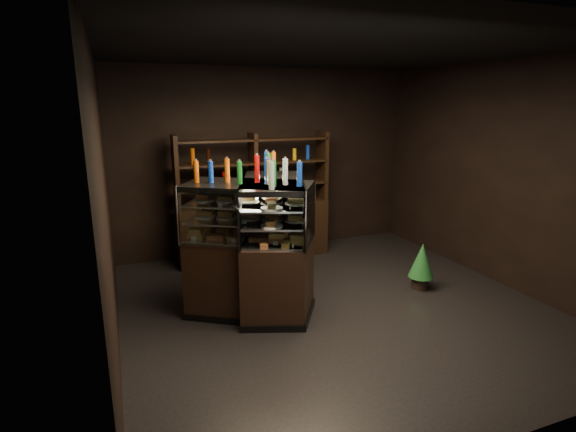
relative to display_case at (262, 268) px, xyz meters
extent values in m
plane|color=black|center=(0.84, -0.28, -0.53)|extent=(5.00, 5.00, 0.00)
cube|color=black|center=(0.84, 2.22, 0.97)|extent=(5.00, 0.02, 3.00)
cube|color=black|center=(0.84, -2.78, 0.97)|extent=(5.00, 0.02, 3.00)
cube|color=black|center=(3.34, -0.28, 0.97)|extent=(0.02, 5.00, 3.00)
cube|color=black|center=(-1.66, -0.28, 0.97)|extent=(0.02, 5.00, 3.00)
cube|color=black|center=(0.84, -0.28, 2.47)|extent=(5.00, 5.00, 0.02)
cube|color=black|center=(0.16, 0.06, -0.06)|extent=(1.14, 1.57, 0.92)
cube|color=black|center=(0.16, 0.06, -0.49)|extent=(1.18, 1.61, 0.08)
cube|color=black|center=(0.16, 0.06, 1.02)|extent=(1.14, 1.57, 0.06)
cube|color=silver|center=(0.16, 0.06, 0.41)|extent=(1.07, 1.49, 0.02)
cube|color=silver|center=(0.16, 0.06, 0.62)|extent=(1.07, 1.49, 0.02)
cube|color=silver|center=(0.16, 0.06, 0.82)|extent=(1.07, 1.49, 0.02)
cube|color=white|center=(0.50, -0.07, 0.72)|extent=(0.49, 1.33, 0.65)
cylinder|color=silver|center=(0.73, 0.60, 0.72)|extent=(0.03, 0.03, 0.67)
cylinder|color=silver|center=(0.25, -0.73, 0.72)|extent=(0.03, 0.03, 0.67)
cube|color=black|center=(-0.16, -0.05, -0.06)|extent=(1.57, 1.35, 0.92)
cube|color=black|center=(-0.16, -0.05, -0.49)|extent=(1.62, 1.39, 0.08)
cube|color=black|center=(-0.16, -0.05, 1.02)|extent=(1.57, 1.35, 0.06)
cube|color=silver|center=(-0.16, -0.05, 0.41)|extent=(1.49, 1.27, 0.02)
cube|color=silver|center=(-0.16, -0.05, 0.62)|extent=(1.49, 1.27, 0.02)
cube|color=silver|center=(-0.16, -0.05, 0.82)|extent=(1.49, 1.27, 0.02)
cube|color=white|center=(-0.35, -0.36, 0.72)|extent=(1.20, 0.76, 0.65)
cylinder|color=silver|center=(0.25, -0.73, 0.72)|extent=(0.03, 0.03, 0.67)
cylinder|color=silver|center=(-0.94, 0.03, 0.72)|extent=(0.03, 0.03, 0.67)
cube|color=#CF834A|center=(-0.01, -0.51, 0.45)|extent=(0.15, 0.20, 0.06)
cube|color=#CF834A|center=(0.07, -0.29, 0.45)|extent=(0.15, 0.20, 0.06)
cube|color=#CF834A|center=(0.15, -0.07, 0.45)|extent=(0.15, 0.20, 0.06)
cube|color=#CF834A|center=(0.23, 0.16, 0.45)|extent=(0.15, 0.20, 0.06)
cube|color=#CF834A|center=(0.31, 0.38, 0.45)|extent=(0.15, 0.20, 0.06)
cube|color=#CF834A|center=(0.39, 0.60, 0.45)|extent=(0.15, 0.20, 0.06)
cylinder|color=white|center=(-0.02, -0.45, 0.64)|extent=(0.24, 0.24, 0.02)
cube|color=#CF834A|center=(-0.02, -0.45, 0.68)|extent=(0.14, 0.19, 0.05)
cylinder|color=white|center=(0.07, -0.20, 0.64)|extent=(0.24, 0.24, 0.02)
cube|color=#CF834A|center=(0.07, -0.20, 0.68)|extent=(0.14, 0.19, 0.05)
cylinder|color=white|center=(0.16, 0.06, 0.64)|extent=(0.24, 0.24, 0.02)
cube|color=#CF834A|center=(0.16, 0.06, 0.68)|extent=(0.14, 0.19, 0.05)
cylinder|color=white|center=(0.25, 0.31, 0.64)|extent=(0.24, 0.24, 0.02)
cube|color=#CF834A|center=(0.25, 0.31, 0.68)|extent=(0.14, 0.19, 0.05)
cylinder|color=white|center=(0.34, 0.56, 0.64)|extent=(0.24, 0.24, 0.02)
cube|color=#CF834A|center=(0.34, 0.56, 0.68)|extent=(0.14, 0.19, 0.05)
cylinder|color=white|center=(-0.02, -0.45, 0.84)|extent=(0.24, 0.24, 0.02)
cube|color=#CF834A|center=(-0.02, -0.45, 0.87)|extent=(0.14, 0.19, 0.05)
cylinder|color=white|center=(0.07, -0.20, 0.84)|extent=(0.24, 0.24, 0.02)
cube|color=#CF834A|center=(0.07, -0.20, 0.87)|extent=(0.14, 0.19, 0.05)
cylinder|color=white|center=(0.16, 0.06, 0.84)|extent=(0.24, 0.24, 0.02)
cube|color=#CF834A|center=(0.16, 0.06, 0.87)|extent=(0.14, 0.19, 0.05)
cylinder|color=white|center=(0.25, 0.31, 0.84)|extent=(0.24, 0.24, 0.02)
cube|color=#CF834A|center=(0.25, 0.31, 0.87)|extent=(0.14, 0.19, 0.05)
cylinder|color=white|center=(0.34, 0.56, 0.84)|extent=(0.24, 0.24, 0.02)
cube|color=#CF834A|center=(0.34, 0.56, 0.87)|extent=(0.14, 0.19, 0.05)
cube|color=#CF834A|center=(-0.68, 0.23, 0.45)|extent=(0.20, 0.17, 0.06)
cube|color=#CF834A|center=(-0.48, 0.11, 0.45)|extent=(0.20, 0.17, 0.06)
cube|color=#CF834A|center=(-0.28, -0.02, 0.45)|extent=(0.20, 0.17, 0.06)
cube|color=#CF834A|center=(-0.08, -0.15, 0.45)|extent=(0.20, 0.17, 0.06)
cube|color=#CF834A|center=(0.12, -0.27, 0.45)|extent=(0.20, 0.17, 0.06)
cube|color=#CF834A|center=(0.32, -0.40, 0.45)|extent=(0.20, 0.17, 0.06)
cylinder|color=white|center=(-0.61, 0.23, 0.64)|extent=(0.24, 0.24, 0.02)
cube|color=#CF834A|center=(-0.61, 0.23, 0.68)|extent=(0.19, 0.16, 0.05)
cylinder|color=white|center=(-0.39, 0.09, 0.64)|extent=(0.24, 0.24, 0.02)
cube|color=#CF834A|center=(-0.39, 0.09, 0.68)|extent=(0.19, 0.16, 0.05)
cylinder|color=white|center=(-0.16, -0.05, 0.64)|extent=(0.24, 0.24, 0.02)
cube|color=#CF834A|center=(-0.16, -0.05, 0.68)|extent=(0.19, 0.16, 0.05)
cylinder|color=white|center=(0.07, -0.20, 0.64)|extent=(0.24, 0.24, 0.02)
cube|color=#CF834A|center=(0.07, -0.20, 0.68)|extent=(0.19, 0.16, 0.05)
cylinder|color=white|center=(0.29, -0.34, 0.64)|extent=(0.24, 0.24, 0.02)
cube|color=#CF834A|center=(0.29, -0.34, 0.68)|extent=(0.19, 0.16, 0.05)
cylinder|color=white|center=(-0.61, 0.23, 0.84)|extent=(0.24, 0.24, 0.02)
cube|color=#CF834A|center=(-0.61, 0.23, 0.87)|extent=(0.19, 0.16, 0.05)
cylinder|color=white|center=(-0.39, 0.09, 0.84)|extent=(0.24, 0.24, 0.02)
cube|color=#CF834A|center=(-0.39, 0.09, 0.87)|extent=(0.19, 0.16, 0.05)
cylinder|color=white|center=(-0.16, -0.05, 0.84)|extent=(0.24, 0.24, 0.02)
cube|color=#CF834A|center=(-0.16, -0.05, 0.87)|extent=(0.19, 0.16, 0.05)
cylinder|color=white|center=(0.07, -0.20, 0.84)|extent=(0.24, 0.24, 0.02)
cube|color=#CF834A|center=(0.07, -0.20, 0.87)|extent=(0.19, 0.16, 0.05)
cylinder|color=white|center=(0.29, -0.34, 0.84)|extent=(0.24, 0.24, 0.02)
cube|color=#CF834A|center=(0.29, -0.34, 0.87)|extent=(0.19, 0.16, 0.05)
cylinder|color=#D8590A|center=(-0.04, -0.50, 1.19)|extent=(0.06, 0.06, 0.28)
cylinder|color=silver|center=(-0.04, -0.50, 1.34)|extent=(0.03, 0.03, 0.02)
cylinder|color=#0F38B2|center=(0.01, -0.34, 1.19)|extent=(0.06, 0.06, 0.28)
cylinder|color=silver|center=(0.01, -0.34, 1.34)|extent=(0.03, 0.03, 0.02)
cylinder|color=#147223|center=(0.07, -0.18, 1.19)|extent=(0.06, 0.06, 0.28)
cylinder|color=silver|center=(0.07, -0.18, 1.34)|extent=(0.03, 0.03, 0.02)
cylinder|color=black|center=(0.13, -0.02, 1.19)|extent=(0.06, 0.06, 0.28)
cylinder|color=silver|center=(0.13, -0.02, 1.34)|extent=(0.03, 0.03, 0.02)
cylinder|color=#B20C0A|center=(0.19, 0.14, 1.19)|extent=(0.06, 0.06, 0.28)
cylinder|color=silver|center=(0.19, 0.14, 1.34)|extent=(0.03, 0.03, 0.02)
cylinder|color=silver|center=(0.24, 0.29, 1.19)|extent=(0.06, 0.06, 0.28)
cylinder|color=silver|center=(0.24, 0.29, 1.34)|extent=(0.03, 0.03, 0.02)
cylinder|color=yellow|center=(0.30, 0.45, 1.19)|extent=(0.06, 0.06, 0.28)
cylinder|color=silver|center=(0.30, 0.45, 1.34)|extent=(0.03, 0.03, 0.02)
cylinder|color=#D8590A|center=(0.36, 0.61, 1.19)|extent=(0.06, 0.06, 0.28)
cylinder|color=silver|center=(0.36, 0.61, 1.34)|extent=(0.03, 0.03, 0.02)
cylinder|color=#D8590A|center=(-0.66, 0.26, 1.19)|extent=(0.06, 0.06, 0.28)
cylinder|color=silver|center=(-0.66, 0.26, 1.34)|extent=(0.03, 0.03, 0.02)
cylinder|color=#0F38B2|center=(-0.52, 0.17, 1.19)|extent=(0.06, 0.06, 0.28)
cylinder|color=silver|center=(-0.52, 0.17, 1.34)|extent=(0.03, 0.03, 0.02)
cylinder|color=#147223|center=(-0.37, 0.08, 1.19)|extent=(0.06, 0.06, 0.28)
cylinder|color=silver|center=(-0.37, 0.08, 1.34)|extent=(0.03, 0.03, 0.02)
cylinder|color=black|center=(-0.23, -0.01, 1.19)|extent=(0.06, 0.06, 0.28)
cylinder|color=silver|center=(-0.23, -0.01, 1.34)|extent=(0.03, 0.03, 0.02)
cylinder|color=#B20C0A|center=(-0.09, -0.10, 1.19)|extent=(0.06, 0.06, 0.28)
cylinder|color=silver|center=(-0.09, -0.10, 1.34)|extent=(0.03, 0.03, 0.02)
cylinder|color=silver|center=(0.06, -0.19, 1.19)|extent=(0.06, 0.06, 0.28)
cylinder|color=silver|center=(0.06, -0.19, 1.34)|extent=(0.03, 0.03, 0.02)
cylinder|color=yellow|center=(0.20, -0.28, 1.19)|extent=(0.06, 0.06, 0.28)
cylinder|color=silver|center=(0.20, -0.28, 1.34)|extent=(0.03, 0.03, 0.02)
cylinder|color=#D8590A|center=(0.34, -0.37, 1.19)|extent=(0.06, 0.06, 0.28)
cylinder|color=silver|center=(0.34, -0.37, 1.34)|extent=(0.03, 0.03, 0.02)
cylinder|color=black|center=(2.18, -0.21, -0.44)|extent=(0.22, 0.22, 0.17)
cone|color=#1A5B24|center=(2.18, -0.21, -0.12)|extent=(0.34, 0.34, 0.47)
cone|color=#1A5B24|center=(2.18, -0.21, 0.03)|extent=(0.26, 0.26, 0.33)
cube|color=black|center=(0.45, 1.77, -0.08)|extent=(2.41, 0.44, 0.90)
cube|color=black|center=(-0.72, 1.78, 0.92)|extent=(0.06, 0.38, 1.10)
cube|color=black|center=(0.45, 1.77, 0.92)|extent=(0.06, 0.38, 1.10)
cube|color=black|center=(1.62, 1.75, 0.92)|extent=(0.06, 0.38, 1.10)
cube|color=black|center=(0.45, 1.77, 0.67)|extent=(2.36, 0.40, 0.03)
cube|color=black|center=(0.45, 1.77, 1.02)|extent=(2.36, 0.40, 0.03)
cube|color=black|center=(0.45, 1.77, 1.37)|extent=(2.36, 0.40, 0.03)
cylinder|color=#D8590A|center=(-0.46, 1.77, 0.80)|extent=(0.06, 0.06, 0.22)
cylinder|color=#0F38B2|center=(-0.23, 1.77, 0.80)|extent=(0.06, 0.06, 0.22)
cylinder|color=#147223|center=(0.00, 1.77, 0.80)|extent=(0.06, 0.06, 0.22)
cylinder|color=black|center=(0.23, 1.77, 0.80)|extent=(0.06, 0.06, 0.22)
cylinder|color=#B20C0A|center=(0.45, 1.77, 0.80)|extent=(0.06, 0.06, 0.22)
cylinder|color=silver|center=(0.68, 1.76, 0.80)|extent=(0.06, 0.06, 0.22)
cylinder|color=yellow|center=(0.91, 1.76, 0.80)|extent=(0.06, 0.06, 0.22)
cylinder|color=#D8590A|center=(1.14, 1.76, 0.80)|extent=(0.06, 0.06, 0.22)
cylinder|color=#0F38B2|center=(1.37, 1.76, 0.80)|extent=(0.06, 0.06, 0.22)
camera|label=1|loc=(-1.55, -4.83, 1.94)|focal=28.00mm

